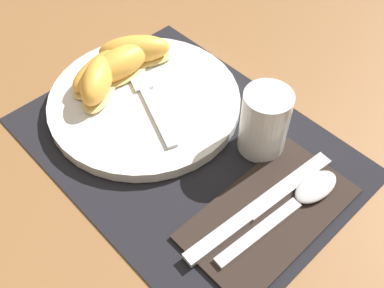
# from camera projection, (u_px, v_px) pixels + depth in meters

# --- Properties ---
(ground_plane) EXTENTS (3.00, 3.00, 0.00)m
(ground_plane) POSITION_uv_depth(u_px,v_px,m) (186.00, 146.00, 0.60)
(ground_plane) COLOR olive
(placemat) EXTENTS (0.43, 0.32, 0.00)m
(placemat) POSITION_uv_depth(u_px,v_px,m) (186.00, 145.00, 0.60)
(placemat) COLOR black
(placemat) RESTS_ON ground_plane
(plate) EXTENTS (0.27, 0.27, 0.02)m
(plate) POSITION_uv_depth(u_px,v_px,m) (145.00, 101.00, 0.63)
(plate) COLOR white
(plate) RESTS_ON placemat
(juice_glass) EXTENTS (0.06, 0.06, 0.09)m
(juice_glass) POSITION_uv_depth(u_px,v_px,m) (264.00, 125.00, 0.56)
(juice_glass) COLOR silver
(juice_glass) RESTS_ON placemat
(napkin) EXTENTS (0.11, 0.21, 0.00)m
(napkin) POSITION_uv_depth(u_px,v_px,m) (270.00, 212.00, 0.53)
(napkin) COLOR #2D231E
(napkin) RESTS_ON placemat
(knife) EXTENTS (0.04, 0.23, 0.01)m
(knife) POSITION_uv_depth(u_px,v_px,m) (258.00, 208.00, 0.53)
(knife) COLOR silver
(knife) RESTS_ON napkin
(spoon) EXTENTS (0.04, 0.19, 0.01)m
(spoon) POSITION_uv_depth(u_px,v_px,m) (301.00, 198.00, 0.53)
(spoon) COLOR silver
(spoon) RESTS_ON napkin
(fork) EXTENTS (0.18, 0.08, 0.00)m
(fork) POSITION_uv_depth(u_px,v_px,m) (146.00, 93.00, 0.63)
(fork) COLOR silver
(fork) RESTS_ON plate
(citrus_wedge_0) EXTENTS (0.10, 0.12, 0.04)m
(citrus_wedge_0) POSITION_uv_depth(u_px,v_px,m) (135.00, 51.00, 0.66)
(citrus_wedge_0) COLOR #F4DB84
(citrus_wedge_0) RESTS_ON plate
(citrus_wedge_1) EXTENTS (0.05, 0.10, 0.04)m
(citrus_wedge_1) POSITION_uv_depth(u_px,v_px,m) (121.00, 65.00, 0.64)
(citrus_wedge_1) COLOR #F4DB84
(citrus_wedge_1) RESTS_ON plate
(citrus_wedge_2) EXTENTS (0.07, 0.14, 0.03)m
(citrus_wedge_2) POSITION_uv_depth(u_px,v_px,m) (110.00, 67.00, 0.65)
(citrus_wedge_2) COLOR #F4DB84
(citrus_wedge_2) RESTS_ON plate
(citrus_wedge_3) EXTENTS (0.09, 0.10, 0.05)m
(citrus_wedge_3) POSITION_uv_depth(u_px,v_px,m) (98.00, 82.00, 0.62)
(citrus_wedge_3) COLOR #F4DB84
(citrus_wedge_3) RESTS_ON plate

